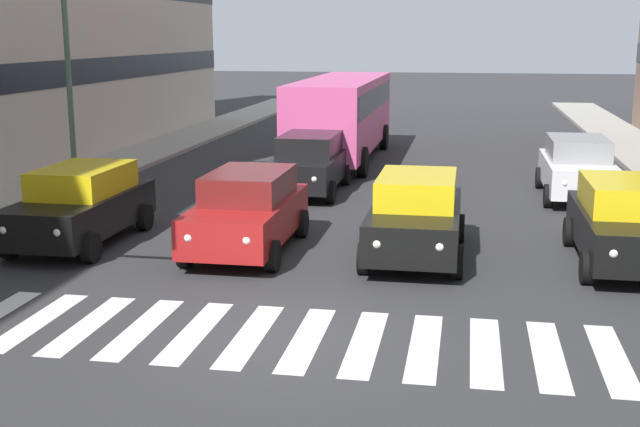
# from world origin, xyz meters

# --- Properties ---
(ground_plane) EXTENTS (180.00, 180.00, 0.00)m
(ground_plane) POSITION_xyz_m (0.00, 0.00, 0.00)
(ground_plane) COLOR #2D2D30
(crosswalk_markings) EXTENTS (10.35, 2.80, 0.01)m
(crosswalk_markings) POSITION_xyz_m (-0.00, 0.00, 0.00)
(crosswalk_markings) COLOR silver
(crosswalk_markings) RESTS_ON ground_plane
(car_0) EXTENTS (2.02, 4.44, 1.72)m
(car_0) POSITION_xyz_m (-5.97, -5.24, 0.89)
(car_0) COLOR black
(car_0) RESTS_ON ground_plane
(car_1) EXTENTS (2.02, 4.44, 1.72)m
(car_1) POSITION_xyz_m (-1.77, -5.16, 0.89)
(car_1) COLOR black
(car_1) RESTS_ON ground_plane
(car_2) EXTENTS (2.02, 4.44, 1.72)m
(car_2) POSITION_xyz_m (1.82, -4.99, 0.89)
(car_2) COLOR maroon
(car_2) RESTS_ON ground_plane
(car_3) EXTENTS (2.02, 4.44, 1.72)m
(car_3) POSITION_xyz_m (5.64, -4.96, 0.89)
(car_3) COLOR black
(car_3) RESTS_ON ground_plane
(car_row2_0) EXTENTS (2.02, 4.44, 1.72)m
(car_row2_0) POSITION_xyz_m (-5.87, -12.31, 0.89)
(car_row2_0) COLOR silver
(car_row2_0) RESTS_ON ground_plane
(car_row2_1) EXTENTS (2.02, 4.44, 1.72)m
(car_row2_1) POSITION_xyz_m (1.80, -11.79, 0.89)
(car_row2_1) COLOR black
(car_row2_1) RESTS_ON ground_plane
(bus_behind_traffic) EXTENTS (2.78, 10.50, 3.00)m
(bus_behind_traffic) POSITION_xyz_m (1.82, -18.41, 1.86)
(bus_behind_traffic) COLOR #DB5193
(bus_behind_traffic) RESTS_ON ground_plane
(street_lamp_right) EXTENTS (2.70, 0.28, 6.99)m
(street_lamp_right) POSITION_xyz_m (8.36, -10.95, 4.41)
(street_lamp_right) COLOR #4C6B56
(street_lamp_right) RESTS_ON sidewalk_right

